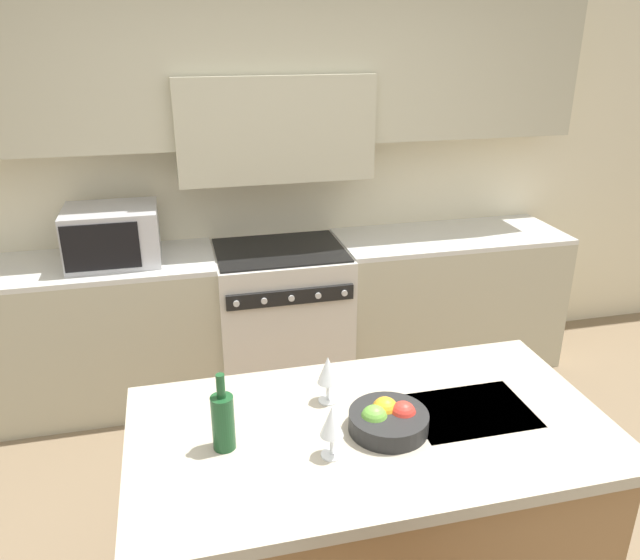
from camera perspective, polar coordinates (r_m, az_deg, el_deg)
The scene contains 9 objects.
back_cabinetry at distance 3.94m, azimuth -4.68°, elevation 13.48°, with size 10.00×0.46×2.70m.
back_counter at distance 4.04m, azimuth -3.61°, elevation -3.26°, with size 3.80×0.62×0.93m.
range_stove at distance 4.03m, azimuth -3.55°, elevation -3.39°, with size 0.81×0.70×0.93m.
microwave at distance 3.78m, azimuth -18.44°, elevation 3.93°, with size 0.52×0.43×0.32m.
kitchen_island at distance 2.55m, azimuth 4.37°, elevation -21.21°, with size 1.70×0.92×0.89m.
wine_bottle at distance 2.13m, azimuth -8.86°, elevation -12.57°, with size 0.08×0.08×0.28m.
wine_glass_near at distance 2.05m, azimuth 1.09°, elevation -12.91°, with size 0.08×0.08×0.19m.
wine_glass_far at distance 2.32m, azimuth 0.72°, elevation -8.35°, with size 0.08×0.08×0.19m.
fruit_bowl at distance 2.23m, azimuth 6.26°, elevation -12.57°, with size 0.28×0.28×0.10m.
Camera 1 is at (-0.61, -1.71, 2.20)m, focal length 35.00 mm.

